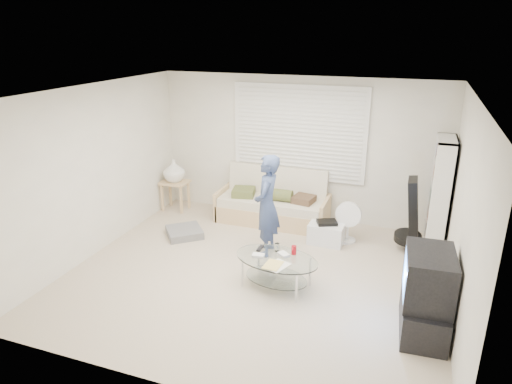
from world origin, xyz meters
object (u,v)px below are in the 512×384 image
at_px(futon_sofa, 273,205).
at_px(tv_unit, 426,294).
at_px(coffee_table, 276,263).
at_px(bookshelf, 439,195).

distance_m(futon_sofa, tv_unit, 3.50).
relative_size(futon_sofa, coffee_table, 1.58).
bearing_deg(bookshelf, futon_sofa, 176.25).
height_order(bookshelf, coffee_table, bookshelf).
distance_m(bookshelf, coffee_table, 2.76).
bearing_deg(tv_unit, coffee_table, 168.87).
xyz_separation_m(futon_sofa, coffee_table, (0.70, -2.05, 0.03)).
bearing_deg(futon_sofa, tv_unit, -43.61).
height_order(futon_sofa, bookshelf, bookshelf).
relative_size(tv_unit, coffee_table, 0.80).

